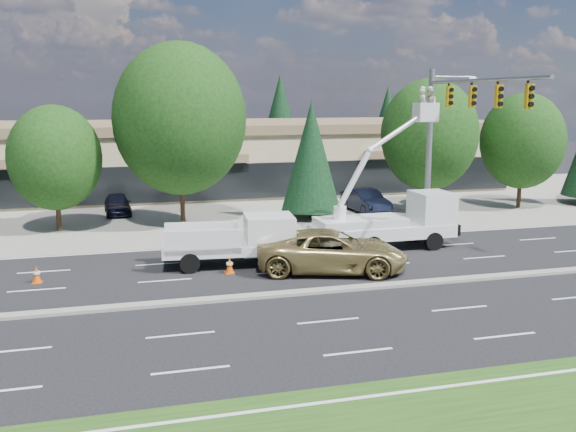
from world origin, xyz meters
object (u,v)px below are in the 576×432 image
object	(u,v)px
utility_pickup	(238,245)
minivan	(332,251)
signal_mast	(450,126)
bucket_truck	(395,214)

from	to	relation	value
utility_pickup	minivan	size ratio (longest dim) A/B	0.93
signal_mast	minivan	xyz separation A→B (m)	(-7.83, -4.24, -5.15)
minivan	utility_pickup	bearing A→B (deg)	78.30
signal_mast	utility_pickup	distance (m)	12.86
signal_mast	utility_pickup	bearing A→B (deg)	-169.52
signal_mast	bucket_truck	world-z (taller)	signal_mast
signal_mast	utility_pickup	world-z (taller)	signal_mast
bucket_truck	utility_pickup	bearing A→B (deg)	-171.77
bucket_truck	minivan	world-z (taller)	bucket_truck
bucket_truck	minivan	distance (m)	5.70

